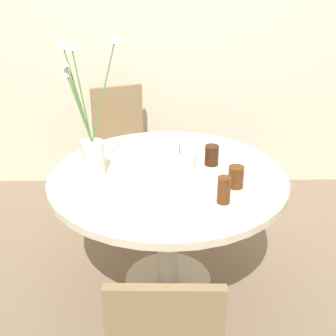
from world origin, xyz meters
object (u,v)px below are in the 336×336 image
(chair_right_flank, at_px, (122,142))
(flower_vase, at_px, (91,137))
(drink_glass_2, at_px, (224,190))
(drink_glass_0, at_px, (236,177))
(drink_glass_1, at_px, (212,155))
(birthday_cake, at_px, (179,162))
(side_plate, at_px, (116,213))

(chair_right_flank, bearing_deg, flower_vase, -113.34)
(flower_vase, bearing_deg, drink_glass_2, -26.70)
(drink_glass_2, bearing_deg, drink_glass_0, 63.02)
(flower_vase, distance_m, drink_glass_0, 0.78)
(flower_vase, distance_m, drink_glass_1, 0.67)
(birthday_cake, bearing_deg, drink_glass_0, -33.61)
(birthday_cake, distance_m, drink_glass_0, 0.34)
(chair_right_flank, bearing_deg, drink_glass_0, -77.63)
(side_plate, relative_size, drink_glass_0, 1.56)
(chair_right_flank, bearing_deg, birthday_cake, -85.77)
(birthday_cake, distance_m, drink_glass_1, 0.20)
(drink_glass_2, bearing_deg, birthday_cake, 120.15)
(side_plate, bearing_deg, birthday_cake, 55.92)
(side_plate, bearing_deg, drink_glass_1, 47.57)
(birthday_cake, xyz_separation_m, drink_glass_1, (0.18, 0.08, 0.00))
(side_plate, bearing_deg, flower_vase, 110.35)
(side_plate, xyz_separation_m, drink_glass_2, (0.50, 0.11, 0.06))
(side_plate, distance_m, drink_glass_1, 0.72)
(chair_right_flank, relative_size, flower_vase, 1.26)
(birthday_cake, bearing_deg, drink_glass_1, 24.38)
(side_plate, height_order, drink_glass_0, drink_glass_0)
(drink_glass_0, distance_m, drink_glass_1, 0.29)
(birthday_cake, distance_m, flower_vase, 0.49)
(drink_glass_2, bearing_deg, drink_glass_1, 92.34)
(drink_glass_2, bearing_deg, flower_vase, 153.30)
(birthday_cake, bearing_deg, flower_vase, -179.02)
(birthday_cake, distance_m, side_plate, 0.54)
(flower_vase, relative_size, drink_glass_0, 6.49)
(drink_glass_0, bearing_deg, flower_vase, 166.61)
(chair_right_flank, distance_m, drink_glass_2, 1.43)
(drink_glass_1, distance_m, drink_glass_2, 0.43)
(drink_glass_0, bearing_deg, birthday_cake, 146.39)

